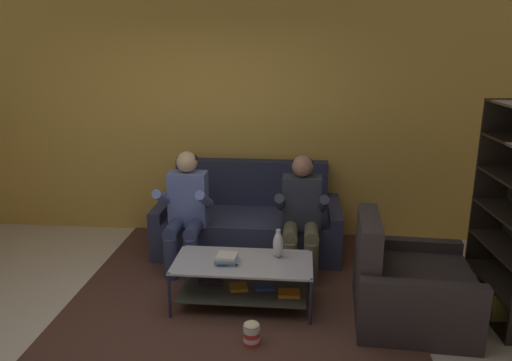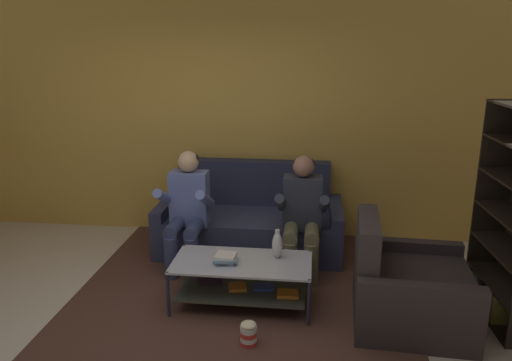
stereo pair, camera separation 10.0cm
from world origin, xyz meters
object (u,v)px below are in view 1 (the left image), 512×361
Objects in this scene: coffee_table at (244,276)px; popcorn_tub at (252,334)px; vase at (278,244)px; armchair at (408,288)px; couch at (249,223)px; book_stack at (227,259)px; person_seated_right at (301,212)px; person_seated_left at (186,207)px.

coffee_table reaches higher than popcorn_tub.
armchair reaches higher than vase.
couch is 1.98× the size of armchair.
couch is at bearing 87.61° from book_stack.
vase reaches higher than popcorn_tub.
person_seated_right is 4.50× the size of vase.
book_stack is 1.12× the size of popcorn_tub.
armchair is (1.45, -1.35, -0.01)m from couch.
vase is 1.33× the size of popcorn_tub.
person_seated_left is (-0.57, -0.55, 0.35)m from couch.
coffee_table is 0.23m from book_stack.
coffee_table is 5.46× the size of book_stack.
book_stack is at bearing -130.15° from person_seated_right.
couch reaches higher than popcorn_tub.
person_seated_right is at bearing 137.90° from armchair.
person_seated_right is 0.99m from book_stack.
person_seated_left is at bearing 121.26° from popcorn_tub.
armchair is (0.88, -0.80, -0.35)m from person_seated_right.
couch is at bearing 94.01° from coffee_table.
popcorn_tub is (0.27, -0.55, -0.36)m from book_stack.
popcorn_tub is at bearing -105.44° from person_seated_right.
couch reaches higher than coffee_table.
person_seated_left reaches higher than coffee_table.
popcorn_tub is (0.21, -1.84, -0.20)m from couch.
armchair is at bearing -11.05° from vase.
book_stack is (-0.05, -1.29, 0.16)m from couch.
book_stack is at bearing -92.39° from couch.
popcorn_tub is at bearing -58.74° from person_seated_left.
vase is at bearing -31.94° from person_seated_left.
coffee_table is at bearing -159.36° from vase.
armchair is (1.51, -0.06, -0.17)m from book_stack.
person_seated_left is 6.08× the size of popcorn_tub.
popcorn_tub is at bearing -102.85° from vase.
person_seated_left is 1.12m from vase.
popcorn_tub is at bearing -77.96° from coffee_table.
person_seated_left reaches higher than popcorn_tub.
couch is 0.86m from person_seated_right.
vase is (-0.20, -0.59, -0.10)m from person_seated_right.
couch is 0.86m from person_seated_left.
person_seated_left reaches higher than person_seated_right.
vase is (0.94, -0.59, -0.11)m from person_seated_left.
person_seated_right is at bearing 74.56° from popcorn_tub.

